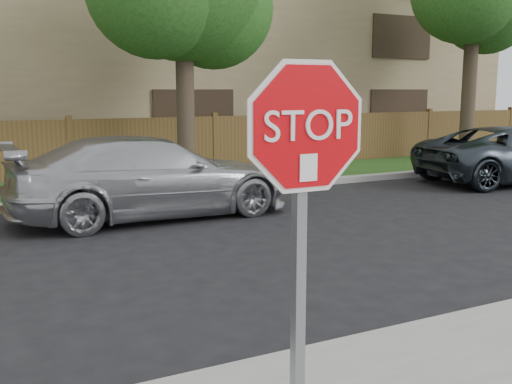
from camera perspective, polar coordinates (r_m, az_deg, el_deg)
ground at (r=5.57m, az=5.03°, el=-15.22°), size 90.00×90.00×0.00m
far_curb at (r=12.91m, az=-14.58°, el=-0.72°), size 70.00×0.30×0.15m
grass_strip at (r=14.50m, az=-16.02°, el=0.29°), size 70.00×3.00×0.12m
fence at (r=15.97m, az=-17.27°, el=3.74°), size 70.00×0.12×1.60m
apartment_building at (r=21.47m, az=-20.33°, el=12.31°), size 35.20×9.20×7.20m
stop_sign at (r=3.31m, az=4.59°, el=0.70°), size 1.01×0.13×2.55m
sedan_right at (r=11.22m, az=-9.96°, el=1.44°), size 5.26×2.25×1.51m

